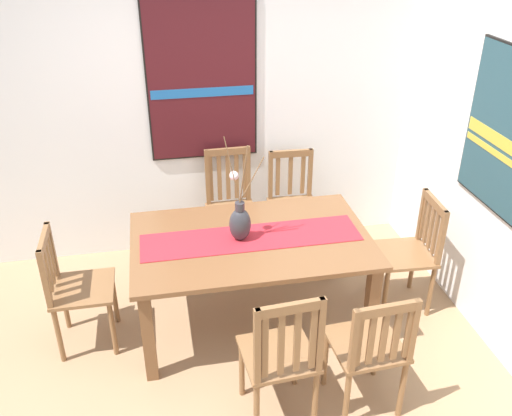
{
  "coord_description": "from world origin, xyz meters",
  "views": [
    {
      "loc": [
        -0.42,
        -2.68,
        2.79
      ],
      "look_at": [
        0.23,
        0.74,
        0.9
      ],
      "focal_mm": 39.01,
      "sensor_mm": 36.0,
      "label": 1
    }
  ],
  "objects_px": {
    "dining_table": "(251,250)",
    "centerpiece_vase": "(240,220)",
    "chair_1": "(231,204)",
    "chair_5": "(293,203)",
    "chair_4": "(74,287)",
    "painting_on_side_wall": "(505,133)",
    "chair_2": "(371,347)",
    "painting_on_back_wall": "(202,77)",
    "chair_0": "(411,250)",
    "chair_3": "(281,355)"
  },
  "relations": [
    {
      "from": "chair_1",
      "to": "painting_on_side_wall",
      "type": "relative_size",
      "value": 0.91
    },
    {
      "from": "centerpiece_vase",
      "to": "chair_2",
      "type": "height_order",
      "value": "centerpiece_vase"
    },
    {
      "from": "chair_1",
      "to": "chair_4",
      "type": "bearing_deg",
      "value": -142.76
    },
    {
      "from": "chair_2",
      "to": "chair_0",
      "type": "bearing_deg",
      "value": 53.74
    },
    {
      "from": "dining_table",
      "to": "chair_3",
      "type": "distance_m",
      "value": 0.95
    },
    {
      "from": "chair_5",
      "to": "painting_on_side_wall",
      "type": "bearing_deg",
      "value": -48.09
    },
    {
      "from": "centerpiece_vase",
      "to": "chair_1",
      "type": "relative_size",
      "value": 0.78
    },
    {
      "from": "chair_5",
      "to": "chair_1",
      "type": "bearing_deg",
      "value": 177.48
    },
    {
      "from": "dining_table",
      "to": "centerpiece_vase",
      "type": "distance_m",
      "value": 0.26
    },
    {
      "from": "chair_1",
      "to": "chair_4",
      "type": "relative_size",
      "value": 1.09
    },
    {
      "from": "chair_2",
      "to": "painting_on_side_wall",
      "type": "xyz_separation_m",
      "value": [
        1.07,
        0.68,
        1.02
      ]
    },
    {
      "from": "chair_4",
      "to": "painting_on_back_wall",
      "type": "relative_size",
      "value": 0.65
    },
    {
      "from": "dining_table",
      "to": "chair_0",
      "type": "relative_size",
      "value": 1.84
    },
    {
      "from": "painting_on_side_wall",
      "to": "chair_5",
      "type": "bearing_deg",
      "value": 131.91
    },
    {
      "from": "chair_4",
      "to": "dining_table",
      "type": "bearing_deg",
      "value": 0.01
    },
    {
      "from": "painting_on_back_wall",
      "to": "chair_5",
      "type": "bearing_deg",
      "value": -19.84
    },
    {
      "from": "chair_3",
      "to": "painting_on_back_wall",
      "type": "xyz_separation_m",
      "value": [
        -0.19,
        2.12,
        1.07
      ]
    },
    {
      "from": "centerpiece_vase",
      "to": "chair_4",
      "type": "distance_m",
      "value": 1.23
    },
    {
      "from": "painting_on_back_wall",
      "to": "chair_4",
      "type": "bearing_deg",
      "value": -131.84
    },
    {
      "from": "chair_1",
      "to": "chair_2",
      "type": "distance_m",
      "value": 1.98
    },
    {
      "from": "chair_2",
      "to": "chair_5",
      "type": "height_order",
      "value": "chair_5"
    },
    {
      "from": "chair_4",
      "to": "chair_2",
      "type": "bearing_deg",
      "value": -28.17
    },
    {
      "from": "centerpiece_vase",
      "to": "chair_1",
      "type": "distance_m",
      "value": 1.02
    },
    {
      "from": "painting_on_side_wall",
      "to": "painting_on_back_wall",
      "type": "bearing_deg",
      "value": 141.03
    },
    {
      "from": "centerpiece_vase",
      "to": "painting_on_back_wall",
      "type": "height_order",
      "value": "painting_on_back_wall"
    },
    {
      "from": "chair_0",
      "to": "chair_2",
      "type": "xyz_separation_m",
      "value": [
        -0.69,
        -0.95,
        -0.0
      ]
    },
    {
      "from": "chair_1",
      "to": "painting_on_side_wall",
      "type": "xyz_separation_m",
      "value": [
        1.63,
        -1.22,
        1.0
      ]
    },
    {
      "from": "centerpiece_vase",
      "to": "painting_on_side_wall",
      "type": "height_order",
      "value": "painting_on_side_wall"
    },
    {
      "from": "chair_2",
      "to": "chair_5",
      "type": "xyz_separation_m",
      "value": [
        -0.0,
        1.88,
        -0.0
      ]
    },
    {
      "from": "chair_4",
      "to": "chair_5",
      "type": "distance_m",
      "value": 2.01
    },
    {
      "from": "centerpiece_vase",
      "to": "chair_4",
      "type": "relative_size",
      "value": 0.84
    },
    {
      "from": "chair_5",
      "to": "painting_on_back_wall",
      "type": "distance_m",
      "value": 1.34
    },
    {
      "from": "chair_1",
      "to": "centerpiece_vase",
      "type": "bearing_deg",
      "value": -94.38
    },
    {
      "from": "chair_0",
      "to": "chair_4",
      "type": "height_order",
      "value": "chair_0"
    },
    {
      "from": "chair_3",
      "to": "painting_on_side_wall",
      "type": "height_order",
      "value": "painting_on_side_wall"
    },
    {
      "from": "chair_4",
      "to": "chair_5",
      "type": "xyz_separation_m",
      "value": [
        1.79,
        0.92,
        0.0
      ]
    },
    {
      "from": "chair_1",
      "to": "chair_5",
      "type": "height_order",
      "value": "chair_1"
    },
    {
      "from": "chair_5",
      "to": "chair_2",
      "type": "bearing_deg",
      "value": -89.98
    },
    {
      "from": "chair_2",
      "to": "chair_3",
      "type": "bearing_deg",
      "value": 178.41
    },
    {
      "from": "painting_on_back_wall",
      "to": "painting_on_side_wall",
      "type": "bearing_deg",
      "value": -38.97
    },
    {
      "from": "chair_4",
      "to": "painting_on_side_wall",
      "type": "height_order",
      "value": "painting_on_side_wall"
    },
    {
      "from": "dining_table",
      "to": "painting_on_side_wall",
      "type": "xyz_separation_m",
      "value": [
        1.62,
        -0.28,
        0.88
      ]
    },
    {
      "from": "painting_on_side_wall",
      "to": "chair_3",
      "type": "bearing_deg",
      "value": -157.68
    },
    {
      "from": "chair_1",
      "to": "chair_4",
      "type": "xyz_separation_m",
      "value": [
        -1.24,
        -0.94,
        -0.03
      ]
    },
    {
      "from": "chair_1",
      "to": "painting_on_back_wall",
      "type": "height_order",
      "value": "painting_on_back_wall"
    },
    {
      "from": "chair_0",
      "to": "painting_on_back_wall",
      "type": "xyz_separation_m",
      "value": [
        -1.43,
        1.19,
        1.09
      ]
    },
    {
      "from": "dining_table",
      "to": "centerpiece_vase",
      "type": "height_order",
      "value": "centerpiece_vase"
    },
    {
      "from": "chair_0",
      "to": "chair_3",
      "type": "xyz_separation_m",
      "value": [
        -1.24,
        -0.93,
        0.02
      ]
    },
    {
      "from": "chair_2",
      "to": "painting_on_back_wall",
      "type": "relative_size",
      "value": 0.65
    },
    {
      "from": "chair_0",
      "to": "chair_3",
      "type": "height_order",
      "value": "chair_3"
    }
  ]
}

